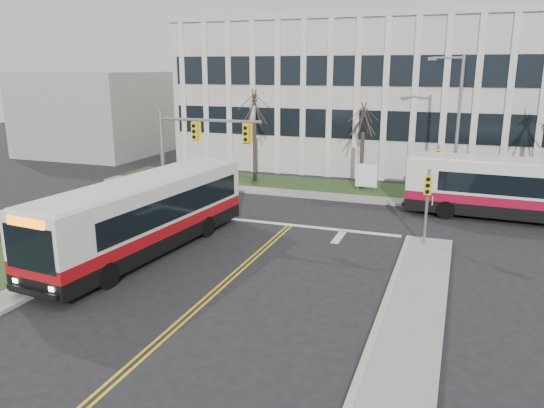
% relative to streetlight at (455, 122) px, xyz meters
% --- Properties ---
extents(ground, '(120.00, 120.00, 0.00)m').
position_rel_streetlight_xyz_m(ground, '(-8.03, -16.20, -5.19)').
color(ground, black).
rests_on(ground, ground).
extents(sidewalk_west, '(1.20, 26.00, 0.14)m').
position_rel_streetlight_xyz_m(sidewalk_west, '(-15.03, -21.20, -5.12)').
color(sidewalk_west, '#9E9B93').
rests_on(sidewalk_west, ground).
extents(sidewalk_east, '(2.00, 26.00, 0.14)m').
position_rel_streetlight_xyz_m(sidewalk_east, '(-0.53, -21.20, -5.12)').
color(sidewalk_east, '#9E9B93').
rests_on(sidewalk_east, ground).
extents(sidewalk_cross, '(44.00, 1.60, 0.14)m').
position_rel_streetlight_xyz_m(sidewalk_cross, '(-3.03, -1.00, -5.12)').
color(sidewalk_cross, '#9E9B93').
rests_on(sidewalk_cross, ground).
extents(building_lawn, '(44.00, 5.00, 0.12)m').
position_rel_streetlight_xyz_m(building_lawn, '(-3.03, 1.80, -5.13)').
color(building_lawn, '#29421C').
rests_on(building_lawn, ground).
extents(office_building, '(40.00, 16.00, 12.00)m').
position_rel_streetlight_xyz_m(office_building, '(-3.03, 13.80, 0.81)').
color(office_building, beige).
rests_on(office_building, ground).
extents(building_annex, '(12.00, 12.00, 8.00)m').
position_rel_streetlight_xyz_m(building_annex, '(-34.03, 9.80, -1.19)').
color(building_annex, '#9E9B93').
rests_on(building_annex, ground).
extents(mast_arm_signal, '(6.11, 0.38, 6.20)m').
position_rel_streetlight_xyz_m(mast_arm_signal, '(-13.65, -9.04, -0.94)').
color(mast_arm_signal, slate).
rests_on(mast_arm_signal, ground).
extents(signal_pole_near, '(0.34, 0.39, 3.80)m').
position_rel_streetlight_xyz_m(signal_pole_near, '(-0.83, -9.30, -2.69)').
color(signal_pole_near, slate).
rests_on(signal_pole_near, ground).
extents(signal_pole_far, '(0.34, 0.39, 3.80)m').
position_rel_streetlight_xyz_m(signal_pole_far, '(-0.83, -0.80, -2.69)').
color(signal_pole_far, slate).
rests_on(signal_pole_far, ground).
extents(streetlight, '(2.15, 0.25, 9.20)m').
position_rel_streetlight_xyz_m(streetlight, '(0.00, 0.00, 0.00)').
color(streetlight, slate).
rests_on(streetlight, ground).
extents(directory_sign, '(1.50, 0.12, 2.00)m').
position_rel_streetlight_xyz_m(directory_sign, '(-5.53, 1.30, -4.02)').
color(directory_sign, slate).
rests_on(directory_sign, ground).
extents(tree_left, '(1.80, 1.80, 7.70)m').
position_rel_streetlight_xyz_m(tree_left, '(-14.03, 1.80, 0.32)').
color(tree_left, '#42352B').
rests_on(tree_left, ground).
extents(tree_mid, '(1.80, 1.80, 6.82)m').
position_rel_streetlight_xyz_m(tree_mid, '(-6.03, 2.00, -0.31)').
color(tree_mid, '#42352B').
rests_on(tree_mid, ground).
extents(bus_main, '(4.00, 13.06, 3.43)m').
position_rel_streetlight_xyz_m(bus_main, '(-13.03, -14.49, -3.48)').
color(bus_main, silver).
rests_on(bus_main, ground).
extents(bus_cross, '(12.80, 3.33, 3.38)m').
position_rel_streetlight_xyz_m(bus_cross, '(4.01, -2.69, -3.50)').
color(bus_cross, silver).
rests_on(bus_cross, ground).
extents(newspaper_box_blue, '(0.63, 0.60, 0.95)m').
position_rel_streetlight_xyz_m(newspaper_box_blue, '(-16.23, -18.05, -4.72)').
color(newspaper_box_blue, navy).
rests_on(newspaper_box_blue, ground).
extents(newspaper_box_red, '(0.58, 0.54, 0.95)m').
position_rel_streetlight_xyz_m(newspaper_box_red, '(-17.03, -18.29, -4.72)').
color(newspaper_box_red, '#AA2116').
rests_on(newspaper_box_red, ground).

